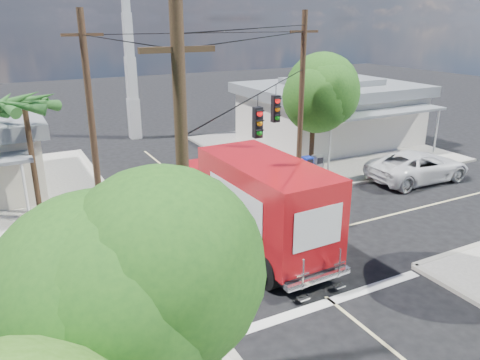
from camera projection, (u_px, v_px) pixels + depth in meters
ground at (263, 247)px, 18.59m from camera, size 120.00×120.00×0.00m
sidewalk_ne at (319, 148)px, 32.46m from camera, size 14.12×14.12×0.14m
road_markings at (283, 263)px, 17.36m from camera, size 32.00×32.00×0.01m
building_ne at (330, 112)px, 33.34m from camera, size 11.80×10.20×4.50m
radio_tower at (130, 62)px, 33.70m from camera, size 0.80×0.80×17.00m
tree_sw_front at (136, 288)px, 7.79m from camera, size 3.88×3.78×6.03m
tree_ne_front at (315, 92)px, 25.86m from camera, size 4.21×4.14×6.66m
tree_ne_back at (327, 94)px, 29.03m from camera, size 3.77×3.66×5.82m
palm_nw_front at (24, 107)px, 19.92m from camera, size 3.01×3.08×5.59m
utility_poles at (208, 128)px, 17.71m from camera, size 12.00×10.68×9.00m
vending_boxes at (307, 166)px, 26.41m from camera, size 1.90×0.50×1.10m
delivery_truck at (255, 202)px, 18.10m from camera, size 2.98×8.63×3.70m
parked_car at (418, 166)px, 25.96m from camera, size 6.07×2.91×1.67m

